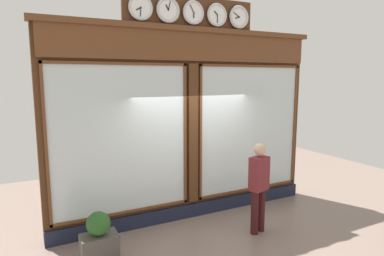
# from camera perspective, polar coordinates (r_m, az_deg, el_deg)

# --- Properties ---
(shop_facade) EXTENTS (5.75, 0.42, 4.39)m
(shop_facade) POSITION_cam_1_polar(r_m,az_deg,el_deg) (6.72, -0.48, 0.96)
(shop_facade) COLOR #4C2B16
(shop_facade) RESTS_ON ground_plane
(pedestrian) EXTENTS (0.41, 0.31, 1.69)m
(pedestrian) POSITION_cam_1_polar(r_m,az_deg,el_deg) (6.26, 11.40, -9.43)
(pedestrian) COLOR #3A1316
(pedestrian) RESTS_ON ground_plane
(planter_box) EXTENTS (0.56, 0.36, 0.46)m
(planter_box) POSITION_cam_1_polar(r_m,az_deg,el_deg) (5.66, -15.61, -19.35)
(planter_box) COLOR #4C4742
(planter_box) RESTS_ON ground_plane
(planter_shrub) EXTENTS (0.37, 0.37, 0.37)m
(planter_shrub) POSITION_cam_1_polar(r_m,az_deg,el_deg) (5.48, -15.79, -15.51)
(planter_shrub) COLOR #285623
(planter_shrub) RESTS_ON planter_box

